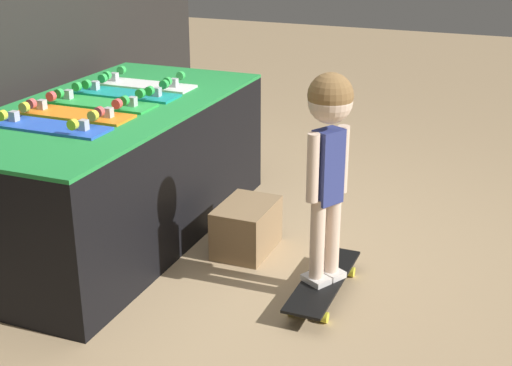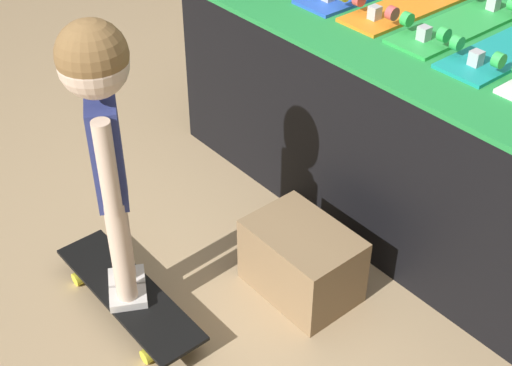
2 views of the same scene
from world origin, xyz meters
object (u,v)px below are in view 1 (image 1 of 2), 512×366
Objects in this scene: skateboard_green_on_rack at (100,102)px; child at (329,139)px; skateboard_on_floor at (323,282)px; skateboard_white_on_rack at (144,83)px; skateboard_orange_on_rack at (75,112)px; skateboard_teal_on_rack at (126,92)px; storage_box at (247,227)px; skateboard_blue_on_rack at (49,125)px.

skateboard_green_on_rack is 0.62× the size of child.
skateboard_green_on_rack is 0.89× the size of skateboard_on_floor.
child reaches higher than skateboard_white_on_rack.
skateboard_orange_on_rack is 0.48m from skateboard_teal_on_rack.
skateboard_teal_on_rack is at bearing 70.82° from skateboard_on_floor.
skateboard_blue_on_rack is at bearing 123.67° from storage_box.
skateboard_blue_on_rack is at bearing 128.48° from child.
skateboard_orange_on_rack is 1.57m from skateboard_on_floor.
skateboard_teal_on_rack is at bearing -0.30° from skateboard_blue_on_rack.
skateboard_white_on_rack is at bearing 0.82° from skateboard_blue_on_rack.
skateboard_white_on_rack is at bearing 64.84° from storage_box.
skateboard_teal_on_rack is at bearing 99.58° from child.
storage_box is at bearing 59.73° from skateboard_on_floor.
storage_box is (-0.40, -0.85, -0.66)m from skateboard_white_on_rack.
skateboard_white_on_rack is at bearing 0.11° from skateboard_orange_on_rack.
skateboard_blue_on_rack and skateboard_green_on_rack have the same top height.
skateboard_on_floor is at bearing -117.22° from skateboard_white_on_rack.
skateboard_blue_on_rack is 0.24m from skateboard_orange_on_rack.
child is (-0.00, -0.00, 0.74)m from skateboard_on_floor.
skateboard_on_floor is 1.77× the size of storage_box.
skateboard_green_on_rack is 1.00× the size of skateboard_white_on_rack.
skateboard_on_floor is at bearing 98.21° from child.
skateboard_white_on_rack is (0.95, 0.01, 0.00)m from skateboard_blue_on_rack.
skateboard_white_on_rack is at bearing 4.20° from skateboard_teal_on_rack.
skateboard_orange_on_rack is 1.12m from storage_box.
skateboard_blue_on_rack is 1.20m from storage_box.
skateboard_blue_on_rack is 0.95m from skateboard_white_on_rack.
child is 0.93m from storage_box.
storage_box is (0.32, 0.55, -0.68)m from child.
storage_box is at bearing 88.49° from child.
child is (0.24, -1.38, 0.02)m from skateboard_blue_on_rack.
child is at bearing -117.22° from skateboard_white_on_rack.
storage_box is (0.32, 0.55, 0.06)m from skateboard_on_floor.
skateboard_blue_on_rack is 0.48m from skateboard_green_on_rack.
skateboard_orange_on_rack is 0.89× the size of skateboard_on_floor.
child is (-0.00, -1.39, 0.02)m from skateboard_orange_on_rack.
skateboard_teal_on_rack is (0.24, -0.02, 0.00)m from skateboard_green_on_rack.
skateboard_green_on_rack is at bearing 108.98° from child.
skateboard_teal_on_rack is 1.46m from child.
skateboard_green_on_rack and skateboard_white_on_rack have the same top height.
skateboard_orange_on_rack is 0.62× the size of child.
skateboard_blue_on_rack is 0.89× the size of skateboard_on_floor.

